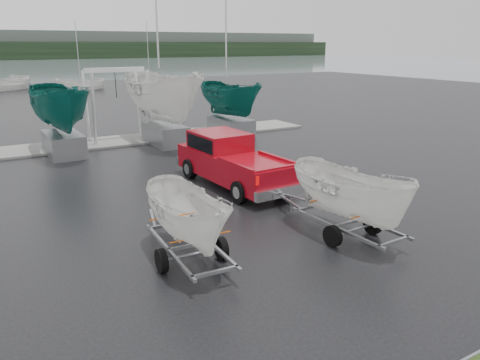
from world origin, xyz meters
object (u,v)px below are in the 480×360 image
pickup_truck (229,158)px  trailer_parked (187,171)px  trailer_hitched (354,149)px  boat_hoist (116,94)px

pickup_truck → trailer_parked: 7.20m
pickup_truck → trailer_hitched: size_ratio=1.25×
trailer_parked → boat_hoist: (3.03, 15.98, 0.24)m
trailer_hitched → pickup_truck: bearing=90.0°
trailer_hitched → trailer_parked: 4.68m
pickup_truck → trailer_hitched: (0.26, -6.47, 1.58)m
pickup_truck → boat_hoist: boat_hoist is taller
pickup_truck → trailer_hitched: trailer_hitched is taller
pickup_truck → boat_hoist: bearing=94.9°
trailer_hitched → trailer_parked: bearing=166.8°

